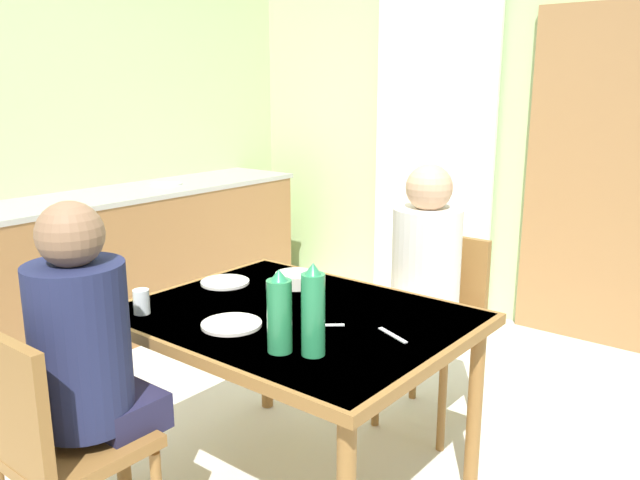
# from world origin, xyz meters

# --- Properties ---
(ground_plane) EXTENTS (6.28, 6.28, 0.00)m
(ground_plane) POSITION_xyz_m (0.00, 0.00, 0.00)
(ground_plane) COLOR silver
(wall_back) EXTENTS (4.21, 0.10, 2.80)m
(wall_back) POSITION_xyz_m (0.00, 2.41, 1.40)
(wall_back) COLOR #B1D18E
(wall_back) RESTS_ON ground_plane
(wall_left) EXTENTS (0.10, 3.62, 2.80)m
(wall_left) POSITION_xyz_m (-2.00, 0.60, 1.40)
(wall_left) COLOR #B4D190
(wall_left) RESTS_ON ground_plane
(door_wooden) EXTENTS (0.80, 0.05, 2.00)m
(door_wooden) POSITION_xyz_m (0.66, 2.33, 1.00)
(door_wooden) COLOR #9D6F43
(door_wooden) RESTS_ON ground_plane
(curtain_panel) EXTENTS (0.90, 0.03, 2.35)m
(curtain_panel) POSITION_xyz_m (-0.41, 2.31, 1.18)
(curtain_panel) COLOR white
(curtain_panel) RESTS_ON ground_plane
(kitchen_counter) EXTENTS (0.61, 2.63, 0.91)m
(kitchen_counter) POSITION_xyz_m (-1.67, 0.65, 0.45)
(kitchen_counter) COLOR olive
(kitchen_counter) RESTS_ON ground_plane
(dining_table) EXTENTS (1.23, 0.97, 0.73)m
(dining_table) POSITION_xyz_m (0.28, 0.06, 0.65)
(dining_table) COLOR brown
(dining_table) RESTS_ON ground_plane
(chair_near_diner) EXTENTS (0.40, 0.40, 0.87)m
(chair_near_diner) POSITION_xyz_m (0.03, -0.77, 0.50)
(chair_near_diner) COLOR brown
(chair_near_diner) RESTS_ON ground_plane
(chair_far_diner) EXTENTS (0.40, 0.40, 0.87)m
(chair_far_diner) POSITION_xyz_m (0.43, 0.90, 0.50)
(chair_far_diner) COLOR brown
(chair_far_diner) RESTS_ON ground_plane
(person_near_diner) EXTENTS (0.30, 0.37, 0.77)m
(person_near_diner) POSITION_xyz_m (0.03, -0.64, 0.78)
(person_near_diner) COLOR #222142
(person_near_diner) RESTS_ON ground_plane
(person_far_diner) EXTENTS (0.30, 0.37, 0.77)m
(person_far_diner) POSITION_xyz_m (0.43, 0.76, 0.78)
(person_far_diner) COLOR white
(person_far_diner) RESTS_ON ground_plane
(water_bottle_green_near) EXTENTS (0.08, 0.08, 0.27)m
(water_bottle_green_near) POSITION_xyz_m (0.47, -0.23, 0.85)
(water_bottle_green_near) COLOR #2A8550
(water_bottle_green_near) RESTS_ON dining_table
(water_bottle_green_far) EXTENTS (0.08, 0.08, 0.30)m
(water_bottle_green_far) POSITION_xyz_m (0.57, -0.18, 0.87)
(water_bottle_green_far) COLOR #288651
(water_bottle_green_far) RESTS_ON dining_table
(serving_bowl_center) EXTENTS (0.17, 0.17, 0.05)m
(serving_bowl_center) POSITION_xyz_m (0.07, 0.32, 0.75)
(serving_bowl_center) COLOR silver
(serving_bowl_center) RESTS_ON dining_table
(dinner_plate_near_left) EXTENTS (0.20, 0.20, 0.01)m
(dinner_plate_near_left) POSITION_xyz_m (-0.19, 0.16, 0.73)
(dinner_plate_near_left) COLOR white
(dinner_plate_near_left) RESTS_ON dining_table
(dinner_plate_near_right) EXTENTS (0.21, 0.21, 0.01)m
(dinner_plate_near_right) POSITION_xyz_m (0.19, -0.17, 0.73)
(dinner_plate_near_right) COLOR white
(dinner_plate_near_right) RESTS_ON dining_table
(drinking_glass_by_near_diner) EXTENTS (0.06, 0.06, 0.09)m
(drinking_glass_by_near_diner) POSITION_xyz_m (-0.16, -0.29, 0.77)
(drinking_glass_by_near_diner) COLOR silver
(drinking_glass_by_near_diner) RESTS_ON dining_table
(cutlery_knife_near) EXTENTS (0.12, 0.11, 0.00)m
(cutlery_knife_near) POSITION_xyz_m (0.44, 0.03, 0.73)
(cutlery_knife_near) COLOR silver
(cutlery_knife_near) RESTS_ON dining_table
(cutlery_fork_near) EXTENTS (0.14, 0.07, 0.00)m
(cutlery_fork_near) POSITION_xyz_m (0.68, 0.10, 0.73)
(cutlery_fork_near) COLOR silver
(cutlery_fork_near) RESTS_ON dining_table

